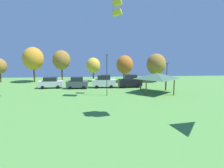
# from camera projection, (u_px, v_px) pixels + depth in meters

# --- Properties ---
(kite_flying_0) EXTENTS (1.77, 1.66, 2.55)m
(kite_flying_0) POSITION_uv_depth(u_px,v_px,m) (117.00, 8.00, 30.22)
(kite_flying_0) COLOR yellow
(parked_car_leftmost) EXTENTS (4.84, 2.26, 2.25)m
(parked_car_leftmost) POSITION_uv_depth(u_px,v_px,m) (51.00, 83.00, 40.13)
(parked_car_leftmost) COLOR silver
(parked_car_leftmost) RESTS_ON ground
(parked_car_second_from_left) EXTENTS (4.26, 2.05, 2.34)m
(parked_car_second_from_left) POSITION_uv_depth(u_px,v_px,m) (77.00, 83.00, 39.72)
(parked_car_second_from_left) COLOR #4C5156
(parked_car_second_from_left) RESTS_ON ground
(parked_car_third_from_left) EXTENTS (4.70, 2.16, 2.63)m
(parked_car_third_from_left) POSITION_uv_depth(u_px,v_px,m) (104.00, 81.00, 40.65)
(parked_car_third_from_left) COLOR silver
(parked_car_third_from_left) RESTS_ON ground
(parked_car_rightmost_in_row) EXTENTS (4.92, 2.41, 2.65)m
(parked_car_rightmost_in_row) POSITION_uv_depth(u_px,v_px,m) (130.00, 81.00, 40.94)
(parked_car_rightmost_in_row) COLOR black
(parked_car_rightmost_in_row) RESTS_ON ground
(park_pavilion) EXTENTS (6.22, 5.39, 3.60)m
(park_pavilion) POSITION_uv_depth(u_px,v_px,m) (157.00, 76.00, 35.37)
(park_pavilion) COLOR brown
(park_pavilion) RESTS_ON ground
(light_post_0) EXTENTS (0.36, 0.20, 6.95)m
(light_post_0) POSITION_uv_depth(u_px,v_px,m) (107.00, 73.00, 33.09)
(light_post_0) COLOR #2D2D33
(light_post_0) RESTS_ON ground
(light_post_3) EXTENTS (0.36, 0.20, 5.25)m
(light_post_3) POSITION_uv_depth(u_px,v_px,m) (167.00, 75.00, 37.57)
(light_post_3) COLOR #2D2D33
(light_post_3) RESTS_ON ground
(treeline_tree_1) EXTENTS (4.83, 4.83, 8.26)m
(treeline_tree_1) POSITION_uv_depth(u_px,v_px,m) (33.00, 59.00, 46.83)
(treeline_tree_1) COLOR brown
(treeline_tree_1) RESTS_ON ground
(treeline_tree_2) EXTENTS (4.27, 4.27, 7.53)m
(treeline_tree_2) POSITION_uv_depth(u_px,v_px,m) (61.00, 60.00, 48.35)
(treeline_tree_2) COLOR brown
(treeline_tree_2) RESTS_ON ground
(treeline_tree_3) EXTENTS (3.37, 3.37, 5.76)m
(treeline_tree_3) POSITION_uv_depth(u_px,v_px,m) (93.00, 65.00, 48.10)
(treeline_tree_3) COLOR brown
(treeline_tree_3) RESTS_ON ground
(treeline_tree_4) EXTENTS (3.97, 3.97, 6.33)m
(treeline_tree_4) POSITION_uv_depth(u_px,v_px,m) (125.00, 65.00, 47.48)
(treeline_tree_4) COLOR brown
(treeline_tree_4) RESTS_ON ground
(treeline_tree_5) EXTENTS (4.55, 4.55, 6.73)m
(treeline_tree_5) POSITION_uv_depth(u_px,v_px,m) (156.00, 64.00, 47.65)
(treeline_tree_5) COLOR brown
(treeline_tree_5) RESTS_ON ground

